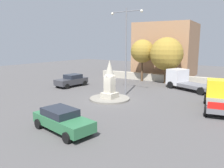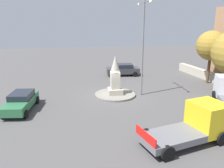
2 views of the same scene
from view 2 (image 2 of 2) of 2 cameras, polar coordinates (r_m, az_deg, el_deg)
The scene contains 9 objects.
ground_plane at distance 22.29m, azimuth 0.77°, elevation -2.85°, with size 80.00×80.00×0.00m, color #4F4C4C.
traffic_island at distance 22.27m, azimuth 0.77°, elevation -2.64°, with size 3.92×3.92×0.17m, color gray.
monument at distance 21.77m, azimuth 0.79°, elevation 1.74°, with size 1.32×1.32×3.70m.
streetlamp at distance 21.61m, azimuth 7.72°, elevation 10.99°, with size 3.74×0.28×8.92m.
car_green_parked_left at distance 19.93m, azimuth -21.66°, elevation -4.01°, with size 4.64×2.36×1.43m.
car_dark_grey_passing at distance 30.06m, azimuth 2.83°, elevation 3.59°, with size 2.19×4.27×1.52m.
truck_yellow_waiting at distance 14.81m, azimuth 20.24°, elevation -9.28°, with size 3.45×5.72×2.30m.
stone_boundary_wall at distance 28.27m, azimuth 25.94°, elevation 0.65°, with size 16.94×0.70×1.04m, color #B2AA99.
tree_mid_cluster at distance 28.04m, azimuth 23.43°, elevation 8.70°, with size 3.29×3.29×5.95m.
Camera 2 is at (20.79, -3.71, 7.13)m, focal length 36.84 mm.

